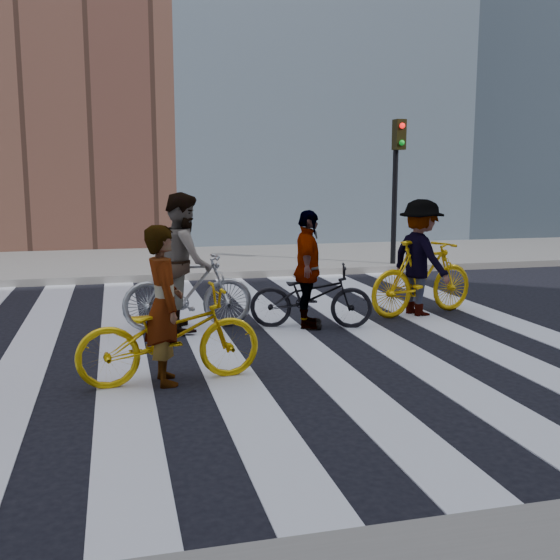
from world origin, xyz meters
name	(u,v)px	position (x,y,z in m)	size (l,w,h in m)	color
ground	(251,338)	(0.00, 0.00, 0.00)	(100.00, 100.00, 0.00)	black
sidewalk_far	(188,261)	(0.00, 7.50, 0.07)	(100.00, 5.00, 0.15)	gray
zebra_crosswalk	(251,338)	(0.00, 0.00, 0.01)	(8.25, 10.00, 0.01)	silver
traffic_signal	(397,168)	(4.40, 5.32, 2.28)	(0.22, 0.42, 3.33)	black
bike_yellow_left	(170,336)	(-1.18, -1.61, 0.50)	(0.66, 1.89, 0.99)	yellow
bike_silver_mid	(188,291)	(-0.73, 0.74, 0.54)	(0.51, 1.80, 1.08)	#A8ACB2
bike_yellow_right	(423,277)	(2.85, 0.82, 0.58)	(0.54, 1.93, 1.16)	yellow
bike_dark_rear	(311,296)	(0.94, 0.40, 0.45)	(0.60, 1.71, 0.90)	black
rider_left	(164,305)	(-1.23, -1.61, 0.82)	(0.60, 0.39, 1.63)	slate
rider_mid	(184,262)	(-0.78, 0.74, 0.95)	(0.92, 0.72, 1.90)	slate
rider_right	(420,258)	(2.80, 0.82, 0.88)	(1.14, 0.66, 1.77)	slate
rider_rear	(308,270)	(0.89, 0.40, 0.83)	(0.97, 0.40, 1.65)	slate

